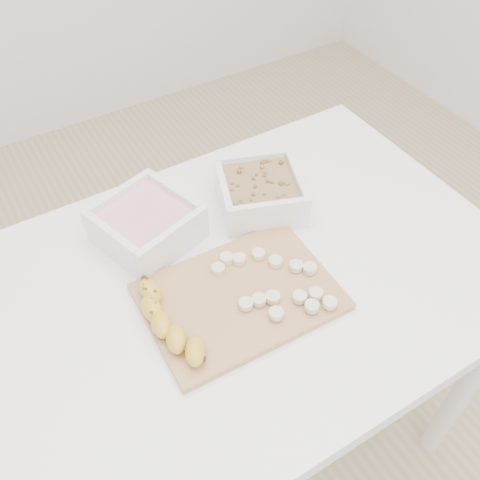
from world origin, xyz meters
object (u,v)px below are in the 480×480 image
cutting_board (240,296)px  banana (170,323)px  table (248,302)px  bowl_yogurt (146,223)px  bowl_granola (260,192)px

cutting_board → banana: 0.14m
table → banana: bearing=-165.3°
banana → bowl_yogurt: bearing=82.2°
bowl_granola → banana: (-0.30, -0.19, -0.01)m
bowl_granola → cutting_board: size_ratio=0.64×
banana → table: bearing=22.1°
bowl_yogurt → bowl_granola: 0.24m
bowl_yogurt → banana: (-0.06, -0.22, -0.01)m
bowl_yogurt → cutting_board: 0.24m
bowl_granola → cutting_board: (-0.16, -0.18, -0.03)m
bowl_granola → cutting_board: bearing=-131.0°
bowl_yogurt → cutting_board: bowl_yogurt is taller
banana → bowl_granola: bearing=39.6°
table → bowl_yogurt: bowl_yogurt is taller
bowl_yogurt → cutting_board: bearing=-71.0°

